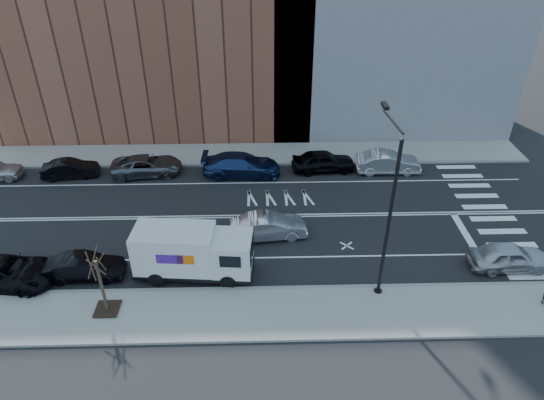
{
  "coord_description": "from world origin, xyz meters",
  "views": [
    {
      "loc": [
        0.88,
        -26.27,
        18.08
      ],
      "look_at": [
        1.56,
        -0.25,
        1.4
      ],
      "focal_mm": 32.0,
      "sensor_mm": 36.0,
      "label": 1
    }
  ],
  "objects_px": {
    "far_parked_b": "(70,169)",
    "driving_sedan": "(269,226)",
    "fedex_van": "(192,252)",
    "near_parked_front": "(509,257)"
  },
  "relations": [
    {
      "from": "driving_sedan",
      "to": "fedex_van",
      "type": "bearing_deg",
      "value": 121.8
    },
    {
      "from": "fedex_van",
      "to": "near_parked_front",
      "type": "bearing_deg",
      "value": 5.06
    },
    {
      "from": "fedex_van",
      "to": "driving_sedan",
      "type": "relative_size",
      "value": 1.43
    },
    {
      "from": "fedex_van",
      "to": "driving_sedan",
      "type": "height_order",
      "value": "fedex_van"
    },
    {
      "from": "far_parked_b",
      "to": "near_parked_front",
      "type": "distance_m",
      "value": 30.11
    },
    {
      "from": "fedex_van",
      "to": "driving_sedan",
      "type": "bearing_deg",
      "value": 43.29
    },
    {
      "from": "fedex_van",
      "to": "near_parked_front",
      "type": "distance_m",
      "value": 17.67
    },
    {
      "from": "fedex_van",
      "to": "far_parked_b",
      "type": "bearing_deg",
      "value": 137.52
    },
    {
      "from": "far_parked_b",
      "to": "driving_sedan",
      "type": "xyz_separation_m",
      "value": [
        14.57,
        -7.8,
        0.09
      ]
    },
    {
      "from": "fedex_van",
      "to": "near_parked_front",
      "type": "relative_size",
      "value": 1.48
    }
  ]
}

